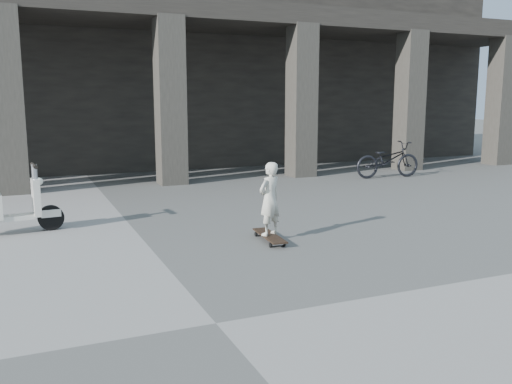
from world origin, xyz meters
name	(u,v)px	position (x,y,z in m)	size (l,w,h in m)	color
ground	(216,323)	(0.00, 0.00, 0.00)	(90.00, 90.00, 0.00)	#4D4D4B
colonnade	(72,68)	(0.00, 13.77, 3.03)	(28.00, 8.82, 6.00)	black
longboard	(269,236)	(1.68, 2.49, 0.07)	(0.30, 0.96, 0.09)	black
child	(270,199)	(1.68, 2.49, 0.63)	(0.39, 0.25, 1.07)	beige
bicycle	(388,160)	(7.32, 7.30, 0.48)	(0.64, 1.83, 0.96)	black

